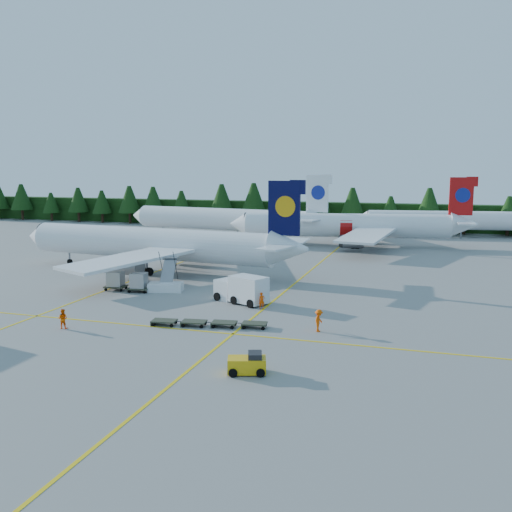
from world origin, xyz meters
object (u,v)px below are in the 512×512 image
(airliner_navy, at_px, (144,244))
(service_truck, at_px, (241,289))
(airliner_red, at_px, (342,226))
(baggage_tug, at_px, (248,364))
(airstairs, at_px, (166,284))

(airliner_navy, height_order, service_truck, airliner_navy)
(airliner_red, height_order, service_truck, airliner_red)
(service_truck, bearing_deg, baggage_tug, -45.54)
(service_truck, bearing_deg, airliner_navy, 167.90)
(airliner_navy, distance_m, airliner_red, 39.35)
(airliner_navy, xyz_separation_m, baggage_tug, (26.02, -33.50, -3.07))
(airstairs, xyz_separation_m, baggage_tug, (17.35, -22.56, -0.07))
(service_truck, bearing_deg, airliner_red, 110.08)
(airliner_navy, xyz_separation_m, airstairs, (8.67, -10.93, -3.00))
(airliner_red, relative_size, baggage_tug, 14.44)
(airliner_navy, distance_m, airstairs, 14.28)
(airliner_navy, bearing_deg, service_truck, -30.36)
(airliner_navy, bearing_deg, airstairs, -45.61)
(airstairs, height_order, service_truck, airstairs)
(airliner_red, distance_m, airstairs, 45.61)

